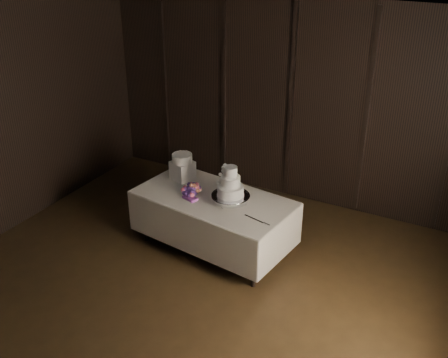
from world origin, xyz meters
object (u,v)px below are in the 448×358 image
display_table (214,221)px  small_cake (182,158)px  cake_stand (230,198)px  wedding_cake (228,184)px  box_pedestal (183,170)px  bouquet (192,190)px

display_table → small_cake: bearing=164.6°
cake_stand → small_cake: small_cake is taller
display_table → small_cake: 0.93m
wedding_cake → box_pedestal: (-0.83, 0.28, -0.12)m
wedding_cake → box_pedestal: bearing=168.4°
box_pedestal → bouquet: bearing=-43.9°
wedding_cake → bouquet: wedding_cake is taller
cake_stand → box_pedestal: box_pedestal is taller
box_pedestal → small_cake: 0.18m
cake_stand → small_cake: 0.94m
bouquet → small_cake: (-0.34, 0.32, 0.24)m
wedding_cake → small_cake: (-0.83, 0.28, 0.06)m
small_cake → box_pedestal: bearing=90.0°
cake_stand → small_cake: size_ratio=1.81×
small_cake → display_table: bearing=-22.7°
cake_stand → wedding_cake: wedding_cake is taller
display_table → cake_stand: bearing=6.4°
bouquet → box_pedestal: size_ratio=1.54×
box_pedestal → small_cake: bearing=-90.0°
cake_stand → wedding_cake: 0.20m
wedding_cake → bouquet: bearing=-167.7°
bouquet → small_cake: 0.53m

